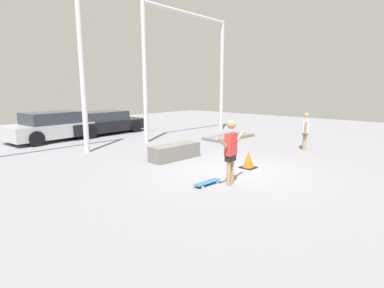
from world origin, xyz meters
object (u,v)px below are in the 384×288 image
object	(u,v)px
skateboarder	(231,149)
parked_car_silver	(54,127)
skateboard	(207,182)
grind_box	(175,152)
manual_pad	(229,137)
bystander	(305,130)
traffic_cone	(248,160)
parked_car_black	(104,123)

from	to	relation	value
skateboarder	parked_car_silver	xyz separation A→B (m)	(-0.13, 10.01, -0.28)
skateboard	grind_box	world-z (taller)	grind_box
manual_pad	bystander	bearing A→B (deg)	-93.75
skateboard	bystander	xyz separation A→B (m)	(6.08, -0.02, 0.73)
grind_box	traffic_cone	size ratio (longest dim) A/B	3.60
skateboard	parked_car_black	xyz separation A→B (m)	(2.96, 9.68, 0.53)
grind_box	parked_car_black	distance (m)	7.23
manual_pad	bystander	xyz separation A→B (m)	(-0.25, -3.85, 0.73)
manual_pad	skateboard	bearing A→B (deg)	-148.85
parked_car_black	bystander	world-z (taller)	bystander
skateboarder	grind_box	distance (m)	3.27
manual_pad	bystander	size ratio (longest dim) A/B	1.87
parked_car_silver	bystander	size ratio (longest dim) A/B	2.88
manual_pad	traffic_cone	distance (m)	5.61
parked_car_silver	traffic_cone	distance (m)	9.66
parked_car_silver	grind_box	bearing A→B (deg)	-84.71
grind_box	traffic_cone	bearing A→B (deg)	-74.01
parked_car_black	skateboarder	bearing A→B (deg)	-107.69
traffic_cone	parked_car_black	bearing A→B (deg)	85.04
parked_car_black	bystander	xyz separation A→B (m)	(3.12, -9.70, 0.20)
grind_box	bystander	distance (m)	5.39
skateboarder	grind_box	size ratio (longest dim) A/B	0.87
grind_box	parked_car_black	size ratio (longest dim) A/B	0.40
skateboarder	manual_pad	size ratio (longest dim) A/B	0.59
parked_car_silver	traffic_cone	size ratio (longest dim) A/B	8.15
bystander	parked_car_black	bearing A→B (deg)	-95.44
parked_car_black	traffic_cone	distance (m)	9.60
grind_box	parked_car_silver	world-z (taller)	parked_car_silver
grind_box	traffic_cone	world-z (taller)	traffic_cone
skateboard	traffic_cone	bearing A→B (deg)	5.70
grind_box	manual_pad	distance (m)	5.07
skateboarder	parked_car_silver	size ratio (longest dim) A/B	0.38
traffic_cone	parked_car_silver	bearing A→B (deg)	101.07
skateboard	manual_pad	size ratio (longest dim) A/B	0.30
bystander	traffic_cone	distance (m)	3.99
parked_car_silver	manual_pad	bearing A→B (deg)	-47.55
traffic_cone	grind_box	bearing A→B (deg)	105.99
bystander	traffic_cone	xyz separation A→B (m)	(-3.95, 0.14, -0.54)
skateboard	bystander	bearing A→B (deg)	2.34
parked_car_silver	traffic_cone	world-z (taller)	parked_car_silver
grind_box	skateboarder	bearing A→B (deg)	-108.33
manual_pad	parked_car_silver	xyz separation A→B (m)	(-6.06, 5.76, 0.59)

